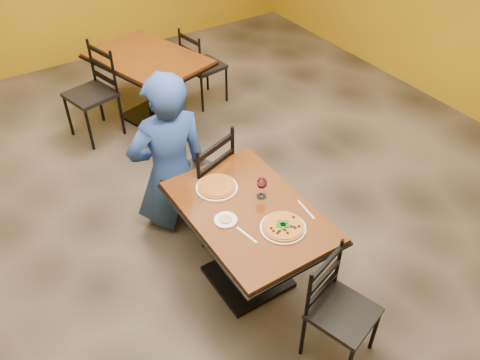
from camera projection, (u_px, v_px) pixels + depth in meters
floor at (216, 239)px, 4.19m from camera, size 7.00×8.00×0.01m
table_main at (249, 229)px, 3.51m from camera, size 0.83×1.23×0.75m
table_second at (149, 73)px, 5.35m from camera, size 1.21×1.49×0.75m
chair_main_near at (343, 314)px, 3.11m from camera, size 0.48×0.48×0.85m
chair_main_far at (199, 180)px, 4.03m from camera, size 0.57×0.57×0.99m
chair_second_left at (90, 95)px, 5.11m from camera, size 0.54×0.54×0.99m
chair_second_right at (204, 66)px, 5.70m from camera, size 0.47×0.47×0.91m
diner at (168, 152)px, 3.96m from camera, size 0.72×0.51×1.43m
plate_main at (283, 228)px, 3.24m from camera, size 0.31×0.31×0.01m
pizza_main at (283, 226)px, 3.23m from camera, size 0.28×0.28×0.02m
plate_far at (217, 188)px, 3.56m from camera, size 0.31×0.31×0.01m
pizza_far at (217, 186)px, 3.55m from camera, size 0.28×0.28×0.02m
side_plate at (226, 220)px, 3.30m from camera, size 0.16×0.16×0.01m
dip at (226, 219)px, 3.29m from camera, size 0.09×0.09×0.01m
wine_glass at (262, 187)px, 3.43m from camera, size 0.08×0.08×0.18m
fork at (247, 235)px, 3.20m from camera, size 0.05×0.19×0.00m
knife at (306, 210)px, 3.38m from camera, size 0.03×0.21×0.00m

